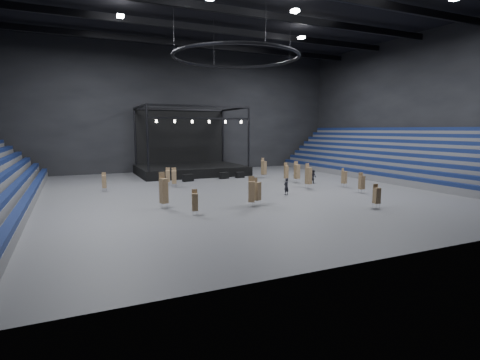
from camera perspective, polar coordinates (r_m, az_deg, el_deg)
name	(u,v)px	position (r m, az deg, el deg)	size (l,w,h in m)	color
floor	(236,191)	(37.49, -0.60, -1.71)	(50.00, 50.00, 0.00)	#424244
ceiling	(236,2)	(38.84, -0.64, 25.50)	(50.00, 42.00, 0.20)	black
wall_back	(179,110)	(56.92, -9.28, 10.50)	(50.00, 0.20, 18.00)	black
wall_front	(418,67)	(19.86, 25.50, 15.27)	(50.00, 0.20, 18.00)	black
wall_right	(420,106)	(52.38, 25.74, 10.10)	(0.20, 42.00, 18.00)	black
bleachers_right	(404,165)	(50.94, 23.77, 2.10)	(7.20, 40.00, 6.40)	#4F4F51
stage	(189,163)	(52.47, -7.75, 2.52)	(14.00, 10.00, 9.20)	black
truss_ring	(236,57)	(37.61, -0.63, 18.23)	(12.30, 12.30, 5.15)	black
roof_girders	(236,11)	(38.60, -0.64, 24.37)	(49.00, 30.35, 0.70)	black
floodlights	(255,5)	(34.96, 2.27, 25.12)	(28.60, 16.60, 0.25)	white
flight_case_left	(188,178)	(44.86, -7.92, 0.33)	(1.27, 0.64, 0.85)	black
flight_case_mid	(224,176)	(46.92, -2.46, 0.69)	(1.20, 0.60, 0.80)	black
flight_case_right	(240,175)	(47.72, -0.02, 0.78)	(1.12, 0.56, 0.74)	black
chair_stack_0	(104,181)	(39.55, -20.00, -0.20)	(0.46, 0.46, 1.91)	silver
chair_stack_1	(362,182)	(38.07, 18.05, -0.31)	(0.51, 0.51, 2.00)	silver
chair_stack_2	(174,177)	(40.44, -10.02, 0.48)	(0.60, 0.60, 2.10)	silver
chair_stack_3	(257,191)	(30.49, 2.62, -1.64)	(0.64, 0.64, 2.25)	silver
chair_stack_4	(251,191)	(29.69, 1.75, -1.70)	(0.66, 0.66, 2.46)	silver
chair_stack_5	(344,177)	(41.56, 15.58, 0.45)	(0.62, 0.62, 2.02)	silver
chair_stack_6	(195,202)	(27.02, -6.89, -3.29)	(0.49, 0.49, 1.89)	silver
chair_stack_7	(377,195)	(31.18, 20.10, -2.19)	(0.49, 0.49, 1.91)	silver
chair_stack_8	(264,168)	(47.66, 3.65, 1.91)	(0.68, 0.68, 2.55)	silver
chair_stack_9	(164,190)	(29.62, -11.56, -1.53)	(0.67, 0.67, 2.86)	silver
chair_stack_10	(308,175)	(39.86, 10.38, 0.70)	(0.62, 0.62, 2.61)	silver
chair_stack_11	(286,172)	(44.56, 7.05, 1.24)	(0.47, 0.47, 2.24)	silver
chair_stack_12	(297,171)	(44.01, 8.66, 1.32)	(0.58, 0.58, 2.46)	silver
chair_stack_13	(168,176)	(41.95, -10.94, 0.61)	(0.56, 0.56, 1.96)	silver
man_center	(286,186)	(35.60, 7.06, -0.97)	(0.58, 0.38, 1.59)	black
crew_member	(313,177)	(43.77, 11.10, 0.52)	(0.74, 0.58, 1.52)	black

